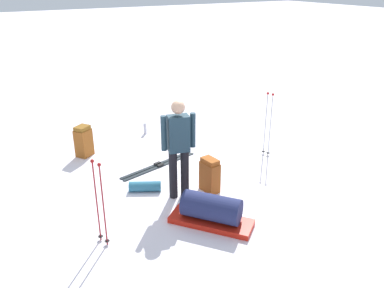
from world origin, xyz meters
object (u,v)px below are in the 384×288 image
object	(u,v)px
backpack_bright	(210,175)
ski_poles_planted_near	(268,121)
skier_standing	(179,145)
sleeping_mat_rolled	(145,186)
ski_poles_planted_far	(99,199)
ski_pair_near	(159,165)
backpack_large_dark	(84,141)
thermos_bottle	(145,129)
gear_sled	(211,211)

from	to	relation	value
backpack_bright	ski_poles_planted_near	bearing A→B (deg)	109.68
skier_standing	sleeping_mat_rolled	xyz separation A→B (m)	(-0.45, -0.44, -0.86)
ski_poles_planted_far	ski_pair_near	bearing A→B (deg)	135.85
backpack_large_dark	ski_poles_planted_far	world-z (taller)	ski_poles_planted_far
backpack_bright	thermos_bottle	distance (m)	3.03
ski_poles_planted_far	ski_poles_planted_near	bearing A→B (deg)	105.92
skier_standing	backpack_bright	world-z (taller)	skier_standing
sleeping_mat_rolled	thermos_bottle	bearing A→B (deg)	155.75
skier_standing	ski_pair_near	size ratio (longest dim) A/B	0.98
skier_standing	thermos_bottle	world-z (taller)	skier_standing
ski_pair_near	sleeping_mat_rolled	xyz separation A→B (m)	(0.77, -0.64, 0.08)
ski_pair_near	gear_sled	size ratio (longest dim) A/B	1.38
ski_poles_planted_near	sleeping_mat_rolled	xyz separation A→B (m)	(0.09, -2.80, -0.66)
skier_standing	ski_poles_planted_near	xyz separation A→B (m)	(-0.54, 2.36, -0.21)
backpack_bright	backpack_large_dark	bearing A→B (deg)	-150.21
ski_poles_planted_near	sleeping_mat_rolled	distance (m)	2.88
sleeping_mat_rolled	thermos_bottle	xyz separation A→B (m)	(-2.46, 1.11, 0.04)
ski_poles_planted_far	sleeping_mat_rolled	size ratio (longest dim) A/B	2.32
backpack_bright	thermos_bottle	xyz separation A→B (m)	(-3.02, 0.13, -0.17)
ski_poles_planted_near	sleeping_mat_rolled	bearing A→B (deg)	-88.10
ski_poles_planted_far	gear_sled	size ratio (longest dim) A/B	1.01
thermos_bottle	ski_poles_planted_near	bearing A→B (deg)	35.49
backpack_large_dark	backpack_bright	size ratio (longest dim) A/B	1.06
skier_standing	gear_sled	bearing A→B (deg)	1.29
ski_pair_near	backpack_large_dark	distance (m)	1.68
ski_pair_near	ski_poles_planted_far	size ratio (longest dim) A/B	1.36
gear_sled	skier_standing	bearing A→B (deg)	-178.71
ski_poles_planted_far	sleeping_mat_rolled	distance (m)	1.62
backpack_bright	ski_poles_planted_far	bearing A→B (deg)	-77.52
ski_pair_near	ski_poles_planted_far	world-z (taller)	ski_poles_planted_far
ski_poles_planted_near	ski_poles_planted_far	xyz separation A→B (m)	(1.11, -3.89, -0.04)
ski_poles_planted_far	gear_sled	world-z (taller)	ski_poles_planted_far
ski_poles_planted_far	skier_standing	bearing A→B (deg)	110.47
ski_pair_near	ski_poles_planted_near	size ratio (longest dim) A/B	1.29
skier_standing	ski_pair_near	distance (m)	1.55
backpack_large_dark	sleeping_mat_rolled	size ratio (longest dim) A/B	1.19
ski_poles_planted_far	thermos_bottle	size ratio (longest dim) A/B	4.90
ski_pair_near	ski_poles_planted_near	distance (m)	2.38
backpack_bright	gear_sled	world-z (taller)	backpack_bright
skier_standing	backpack_large_dark	bearing A→B (deg)	-159.36
sleeping_mat_rolled	thermos_bottle	world-z (taller)	thermos_bottle
backpack_large_dark	sleeping_mat_rolled	world-z (taller)	backpack_large_dark
ski_pair_near	gear_sled	bearing A→B (deg)	-4.75
skier_standing	thermos_bottle	xyz separation A→B (m)	(-2.91, 0.67, -0.82)
ski_pair_near	backpack_bright	bearing A→B (deg)	14.31
backpack_large_dark	ski_poles_planted_near	xyz separation A→B (m)	(1.89, 3.28, 0.43)
backpack_bright	sleeping_mat_rolled	bearing A→B (deg)	-119.74
ski_poles_planted_near	ski_poles_planted_far	distance (m)	4.05
skier_standing	thermos_bottle	distance (m)	3.10
sleeping_mat_rolled	thermos_bottle	size ratio (longest dim) A/B	2.12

